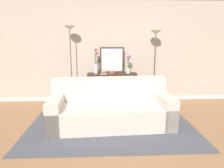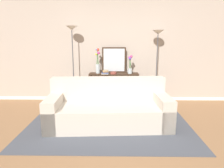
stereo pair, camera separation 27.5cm
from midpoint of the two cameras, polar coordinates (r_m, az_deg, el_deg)
name	(u,v)px [view 2 (the right image)]	position (r m, az deg, el deg)	size (l,w,h in m)	color
ground_plane	(117,140)	(3.54, 3.71, -15.27)	(16.00, 16.00, 0.02)	#936B47
back_wall	(117,52)	(5.54, 2.73, 8.79)	(12.00, 0.15, 2.60)	white
area_rug	(109,127)	(3.97, 1.07, -11.85)	(3.11, 1.99, 0.01)	#474C56
couch	(109,109)	(4.01, 1.03, -6.96)	(2.34, 1.11, 0.88)	beige
console_table	(114,83)	(5.30, 1.99, 0.34)	(1.26, 0.35, 0.79)	#382619
floor_lamp_left	(72,44)	(5.20, -9.44, 11.01)	(0.28, 0.28, 1.95)	#4C4C51
floor_lamp_right	(157,47)	(5.25, 14.00, 9.98)	(0.28, 0.28, 1.85)	#4C4C51
wall_mirror	(114,60)	(5.35, 2.05, 6.67)	(0.61, 0.02, 0.65)	#382619
vase_tall_flowers	(98,63)	(5.23, -2.46, 5.70)	(0.12, 0.13, 0.63)	silver
vase_short_flowers	(130,65)	(5.21, 6.59, 5.14)	(0.12, 0.13, 0.47)	silver
fruit_bowl	(113,73)	(5.15, 1.93, 3.09)	(0.16, 0.16, 0.05)	brown
book_stack	(105,72)	(5.14, -0.30, 3.29)	(0.19, 0.18, 0.10)	silver
book_row_under_console	(101,101)	(5.42, -1.53, -4.64)	(0.39, 0.17, 0.13)	gold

